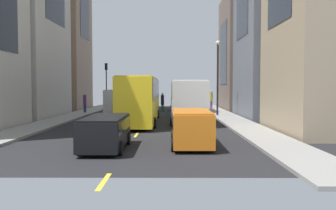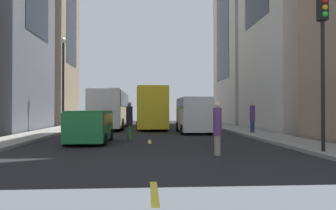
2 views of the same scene
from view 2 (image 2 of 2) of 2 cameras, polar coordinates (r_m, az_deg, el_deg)
ground_plane at (r=27.68m, az=-3.47°, el=-4.36°), size 41.06×41.06×0.00m
sidewalk_west at (r=28.58m, az=-18.31°, el=-4.06°), size 2.45×44.00×0.15m
sidewalk_east at (r=28.66m, az=11.33°, el=-4.07°), size 2.45×44.00×0.15m
lane_stripe_0 at (r=6.85m, az=-2.45°, el=-15.38°), size 0.16×2.00×0.01m
lane_stripe_1 at (r=17.21m, az=-3.28°, el=-6.53°), size 0.16×2.00×0.01m
lane_stripe_2 at (r=27.68m, az=-3.47°, el=-4.35°), size 0.16×2.00×0.01m
lane_stripe_3 at (r=38.16m, az=-3.56°, el=-3.36°), size 0.16×2.00×0.01m
lane_stripe_4 at (r=48.65m, az=-3.61°, el=-2.81°), size 0.16×2.00×0.01m
building_east_2 at (r=40.29m, az=15.31°, el=13.33°), size 7.96×10.53×23.07m
city_bus_white at (r=29.74m, az=-10.12°, el=-0.23°), size 2.80×11.05×3.35m
streetcar_yellow at (r=30.69m, az=-2.90°, el=-0.04°), size 2.70×13.02×3.59m
delivery_van_white at (r=23.58m, az=4.57°, el=-1.31°), size 2.25×5.05×2.58m
car_black_0 at (r=43.06m, az=-2.33°, el=-1.88°), size 1.92×4.55×1.52m
car_green_1 at (r=16.98m, az=-13.68°, el=-3.30°), size 2.03×4.30×1.66m
car_orange_2 at (r=42.29m, az=-7.71°, el=-1.72°), size 1.97×4.35×1.74m
pedestrian_crossing_mid at (r=18.44m, az=-6.89°, el=-2.63°), size 0.37×0.37×2.15m
pedestrian_walking_far at (r=22.62m, az=14.79°, el=-2.02°), size 0.36×0.36×2.04m
pedestrian_waiting_curb at (r=12.15m, az=8.78°, el=-3.83°), size 0.32×0.32×2.02m
traffic_light_near_corner at (r=13.60m, az=25.87°, el=9.81°), size 0.32×0.44×5.84m
streetlamp_near at (r=25.98m, az=-18.16°, el=5.38°), size 0.44×0.44×7.11m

